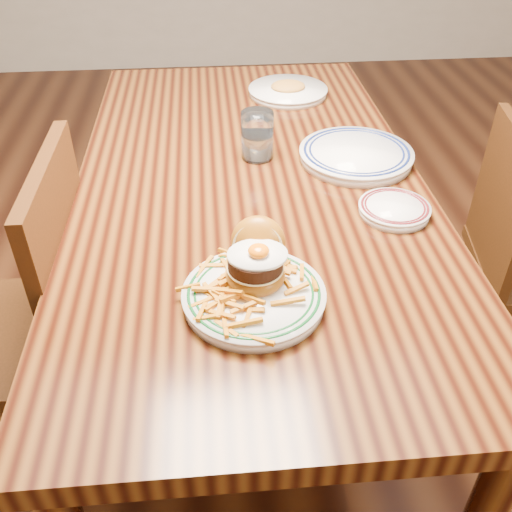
{
  "coord_description": "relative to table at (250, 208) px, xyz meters",
  "views": [
    {
      "loc": [
        -0.1,
        -1.23,
        1.45
      ],
      "look_at": [
        -0.03,
        -0.46,
        0.86
      ],
      "focal_mm": 40.0,
      "sensor_mm": 36.0,
      "label": 1
    }
  ],
  "objects": [
    {
      "name": "far_plate",
      "position": [
        0.16,
        0.52,
        0.1
      ],
      "size": [
        0.25,
        0.25,
        0.05
      ],
      "rotation": [
        0.0,
        0.0,
        0.13
      ],
      "color": "white",
      "rests_on": "table"
    },
    {
      "name": "chair_left",
      "position": [
        -0.55,
        -0.19,
        -0.18
      ],
      "size": [
        0.43,
        0.43,
        0.91
      ],
      "rotation": [
        0.0,
        0.0,
        -0.01
      ],
      "color": "#3E1F0C",
      "rests_on": "floor"
    },
    {
      "name": "main_plate",
      "position": [
        -0.03,
        -0.44,
        0.12
      ],
      "size": [
        0.26,
        0.28,
        0.13
      ],
      "rotation": [
        0.0,
        0.0,
        -0.17
      ],
      "color": "white",
      "rests_on": "table"
    },
    {
      "name": "water_glass",
      "position": [
        0.03,
        0.11,
        0.14
      ],
      "size": [
        0.08,
        0.08,
        0.12
      ],
      "color": "white",
      "rests_on": "table"
    },
    {
      "name": "floor",
      "position": [
        0.0,
        0.0,
        -0.66
      ],
      "size": [
        6.0,
        6.0,
        0.0
      ],
      "primitive_type": "plane",
      "color": "black",
      "rests_on": "ground"
    },
    {
      "name": "side_plate",
      "position": [
        0.31,
        -0.19,
        0.1
      ],
      "size": [
        0.16,
        0.17,
        0.02
      ],
      "rotation": [
        0.0,
        0.0,
        -0.23
      ],
      "color": "white",
      "rests_on": "table"
    },
    {
      "name": "rear_plate",
      "position": [
        0.28,
        0.06,
        0.11
      ],
      "size": [
        0.29,
        0.29,
        0.03
      ],
      "rotation": [
        0.0,
        0.0,
        0.16
      ],
      "color": "white",
      "rests_on": "table"
    },
    {
      "name": "table",
      "position": [
        0.0,
        0.0,
        0.0
      ],
      "size": [
        0.85,
        1.6,
        0.75
      ],
      "color": "black",
      "rests_on": "floor"
    }
  ]
}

